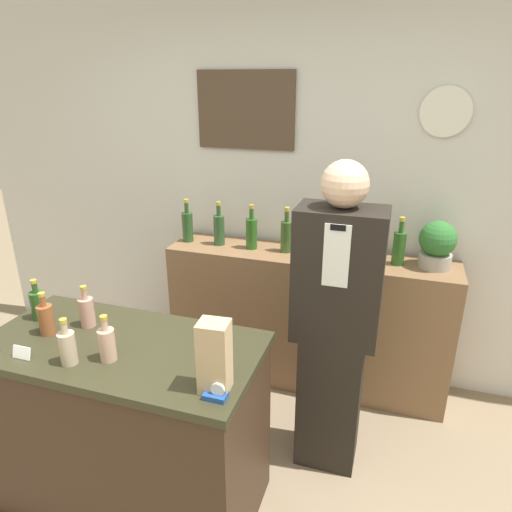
{
  "coord_description": "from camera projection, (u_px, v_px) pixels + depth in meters",
  "views": [
    {
      "loc": [
        0.72,
        -1.07,
        2.08
      ],
      "look_at": [
        0.02,
        1.1,
        1.19
      ],
      "focal_mm": 32.0,
      "sensor_mm": 36.0,
      "label": 1
    }
  ],
  "objects": [
    {
      "name": "shelf_bottle_4",
      "position": [
        322.0,
        239.0,
        3.0
      ],
      "size": [
        0.08,
        0.08,
        0.31
      ],
      "color": "#324A2A",
      "rests_on": "back_shelf"
    },
    {
      "name": "paper_bag",
      "position": [
        214.0,
        357.0,
        1.74
      ],
      "size": [
        0.13,
        0.11,
        0.3
      ],
      "color": "tan",
      "rests_on": "display_counter"
    },
    {
      "name": "shelf_bottle_2",
      "position": [
        252.0,
        232.0,
        3.12
      ],
      "size": [
        0.08,
        0.08,
        0.31
      ],
      "color": "#28581C",
      "rests_on": "back_shelf"
    },
    {
      "name": "counter_bottle_2",
      "position": [
        87.0,
        311.0,
        2.22
      ],
      "size": [
        0.07,
        0.07,
        0.21
      ],
      "color": "tan",
      "rests_on": "display_counter"
    },
    {
      "name": "shelf_bottle_0",
      "position": [
        188.0,
        226.0,
        3.26
      ],
      "size": [
        0.08,
        0.08,
        0.31
      ],
      "color": "#294C25",
      "rests_on": "back_shelf"
    },
    {
      "name": "shelf_bottle_1",
      "position": [
        219.0,
        229.0,
        3.2
      ],
      "size": [
        0.08,
        0.08,
        0.31
      ],
      "color": "#2C4E28",
      "rests_on": "back_shelf"
    },
    {
      "name": "shelf_bottle_5",
      "position": [
        359.0,
        243.0,
        2.91
      ],
      "size": [
        0.08,
        0.08,
        0.31
      ],
      "color": "#324E1F",
      "rests_on": "back_shelf"
    },
    {
      "name": "shelf_bottle_3",
      "position": [
        286.0,
        235.0,
        3.06
      ],
      "size": [
        0.08,
        0.08,
        0.31
      ],
      "color": "#335023",
      "rests_on": "back_shelf"
    },
    {
      "name": "price_card_right",
      "position": [
        22.0,
        353.0,
        1.98
      ],
      "size": [
        0.09,
        0.02,
        0.06
      ],
      "color": "white",
      "rests_on": "display_counter"
    },
    {
      "name": "shopkeeper",
      "position": [
        335.0,
        326.0,
        2.4
      ],
      "size": [
        0.44,
        0.28,
        1.74
      ],
      "color": "black",
      "rests_on": "ground_plane"
    },
    {
      "name": "counter_bottle_0",
      "position": [
        38.0,
        304.0,
        2.29
      ],
      "size": [
        0.07,
        0.07,
        0.21
      ],
      "color": "#28511D",
      "rests_on": "display_counter"
    },
    {
      "name": "back_shelf",
      "position": [
        306.0,
        319.0,
        3.23
      ],
      "size": [
        1.94,
        0.39,
        0.98
      ],
      "color": "brown",
      "rests_on": "ground_plane"
    },
    {
      "name": "display_counter",
      "position": [
        130.0,
        426.0,
        2.26
      ],
      "size": [
        1.3,
        0.65,
        0.94
      ],
      "color": "#382619",
      "rests_on": "ground_plane"
    },
    {
      "name": "tape_dispenser",
      "position": [
        216.0,
        393.0,
        1.73
      ],
      "size": [
        0.09,
        0.06,
        0.07
      ],
      "color": "#1E4799",
      "rests_on": "display_counter"
    },
    {
      "name": "back_wall",
      "position": [
        293.0,
        190.0,
        3.19
      ],
      "size": [
        5.2,
        0.09,
        2.7
      ],
      "color": "silver",
      "rests_on": "ground_plane"
    },
    {
      "name": "counter_bottle_1",
      "position": [
        46.0,
        318.0,
        2.15
      ],
      "size": [
        0.07,
        0.07,
        0.21
      ],
      "color": "brown",
      "rests_on": "display_counter"
    },
    {
      "name": "shelf_bottle_6",
      "position": [
        399.0,
        247.0,
        2.85
      ],
      "size": [
        0.08,
        0.08,
        0.31
      ],
      "color": "#28551E",
      "rests_on": "back_shelf"
    },
    {
      "name": "counter_bottle_4",
      "position": [
        107.0,
        343.0,
        1.95
      ],
      "size": [
        0.07,
        0.07,
        0.21
      ],
      "color": "tan",
      "rests_on": "display_counter"
    },
    {
      "name": "potted_plant",
      "position": [
        437.0,
        244.0,
        2.79
      ],
      "size": [
        0.22,
        0.22,
        0.3
      ],
      "color": "#9E998E",
      "rests_on": "back_shelf"
    },
    {
      "name": "counter_bottle_3",
      "position": [
        68.0,
        347.0,
        1.93
      ],
      "size": [
        0.07,
        0.07,
        0.21
      ],
      "color": "tan",
      "rests_on": "display_counter"
    }
  ]
}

